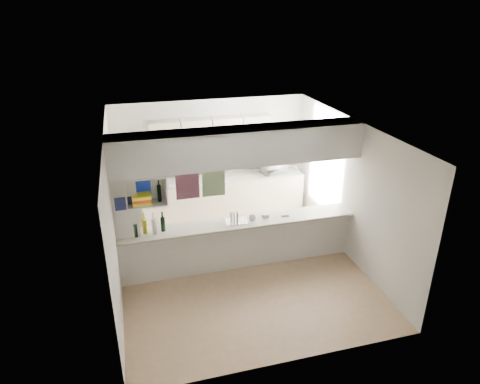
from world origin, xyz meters
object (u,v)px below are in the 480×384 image
object	(u,v)px
microwave	(274,167)
wine_bottles	(149,226)
bowl	(274,159)
dish_rack	(236,218)

from	to	relation	value
microwave	wine_bottles	size ratio (longest dim) A/B	1.02
bowl	wine_bottles	size ratio (longest dim) A/B	0.43
dish_rack	wine_bottles	xyz separation A→B (m)	(-1.49, -0.04, 0.06)
microwave	wine_bottles	distance (m)	3.61
wine_bottles	microwave	bearing A→B (deg)	35.99
bowl	dish_rack	distance (m)	2.53
microwave	dish_rack	bearing A→B (deg)	43.95
microwave	bowl	world-z (taller)	bowl
bowl	wine_bottles	world-z (taller)	wine_bottles
bowl	wine_bottles	xyz separation A→B (m)	(-2.92, -2.11, -0.19)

